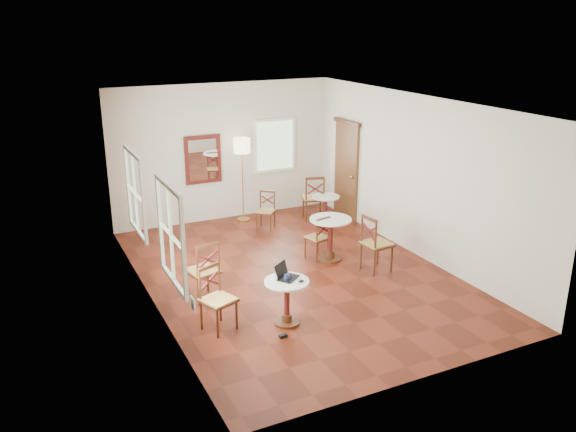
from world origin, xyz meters
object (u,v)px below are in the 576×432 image
object	(u,v)px
chair_mid_b	(376,243)
power_adapter	(283,336)
water_glass	(288,277)
cafe_table_mid	(330,234)
chair_mid_a	(318,237)
cafe_table_near	(287,297)
chair_near_a	(203,271)
navy_mug	(287,278)
chair_back_b	(266,211)
laptop	(285,274)
cafe_table_back	(325,207)
chair_back_a	(314,198)
floor_lamp	(242,151)
chair_near_b	(217,299)
mouse	(301,281)

from	to	relation	value
chair_mid_b	power_adapter	world-z (taller)	chair_mid_b
water_glass	power_adapter	bearing A→B (deg)	-125.21
cafe_table_mid	chair_mid_a	bearing A→B (deg)	135.58
cafe_table_near	chair_mid_b	bearing A→B (deg)	25.16
chair_near_a	chair_mid_b	distance (m)	3.10
chair_mid_a	navy_mug	xyz separation A→B (m)	(-1.61, -1.99, 0.32)
chair_back_b	laptop	xyz separation A→B (m)	(-1.38, -3.82, 0.34)
cafe_table_back	chair_mid_a	size ratio (longest dim) A/B	0.77
chair_back_a	floor_lamp	xyz separation A→B (m)	(-1.41, 0.66, 1.06)
chair_near_b	chair_back_b	distance (m)	4.31
chair_near_b	navy_mug	bearing A→B (deg)	-38.52
cafe_table_mid	chair_back_a	world-z (taller)	chair_back_a
chair_near_a	power_adapter	distance (m)	1.81
cafe_table_back	chair_back_a	world-z (taller)	chair_back_a
cafe_table_mid	chair_back_a	distance (m)	2.30
chair_back_a	chair_back_b	distance (m)	1.20
chair_mid_a	laptop	size ratio (longest dim) A/B	2.07
chair_mid_a	water_glass	size ratio (longest dim) A/B	7.54
cafe_table_near	cafe_table_mid	size ratio (longest dim) A/B	0.85
chair_back_a	mouse	bearing A→B (deg)	77.75
chair_mid_b	water_glass	world-z (taller)	chair_mid_b
cafe_table_back	chair_mid_a	world-z (taller)	chair_mid_a
power_adapter	chair_mid_a	bearing A→B (deg)	51.78
cafe_table_near	floor_lamp	distance (m)	4.93
navy_mug	chair_back_a	bearing A→B (deg)	57.07
cafe_table_near	cafe_table_back	distance (m)	4.49
cafe_table_back	chair_back_b	bearing A→B (deg)	166.15
navy_mug	laptop	bearing A→B (deg)	79.78
mouse	power_adapter	distance (m)	0.81
cafe_table_near	cafe_table_mid	world-z (taller)	cafe_table_mid
cafe_table_back	chair_back_b	size ratio (longest dim) A/B	0.79
chair_back_b	floor_lamp	distance (m)	1.39
cafe_table_near	navy_mug	xyz separation A→B (m)	(0.00, -0.00, 0.31)
cafe_table_back	floor_lamp	world-z (taller)	floor_lamp
cafe_table_mid	laptop	bearing A→B (deg)	-135.30
power_adapter	water_glass	bearing A→B (deg)	54.79
chair_back_b	navy_mug	xyz separation A→B (m)	(-1.39, -3.92, 0.34)
cafe_table_near	chair_near_b	bearing A→B (deg)	162.32
chair_near_b	floor_lamp	size ratio (longest dim) A/B	0.52
floor_lamp	cafe_table_near	bearing A→B (deg)	-104.20
chair_near_a	water_glass	size ratio (longest dim) A/B	8.97
chair_mid_b	floor_lamp	xyz separation A→B (m)	(-1.07, 3.60, 1.05)
chair_near_a	mouse	size ratio (longest dim) A/B	11.74
chair_near_b	chair_mid_b	size ratio (longest dim) A/B	0.92
cafe_table_near	chair_near_a	distance (m)	1.55
chair_back_b	power_adapter	size ratio (longest dim) A/B	7.23
laptop	mouse	size ratio (longest dim) A/B	4.76
laptop	water_glass	distance (m)	0.09
cafe_table_near	chair_mid_a	distance (m)	2.56
chair_mid_a	mouse	xyz separation A→B (m)	(-1.45, -2.13, 0.29)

